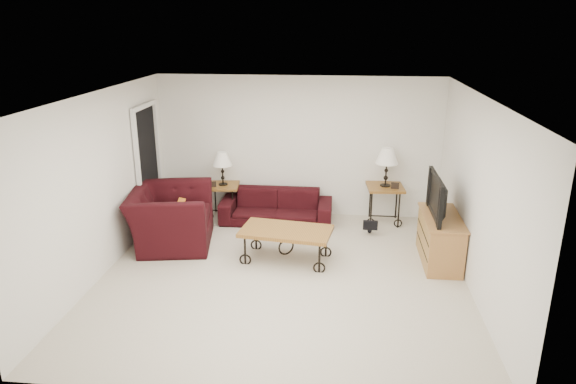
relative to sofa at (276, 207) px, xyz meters
The scene contains 20 objects.
ground 2.07m from the sofa, 80.28° to the right, with size 5.00×5.00×0.00m, color beige.
wall_back 1.13m from the sofa, 54.20° to the left, with size 5.00×0.02×2.50m, color white.
wall_front 4.64m from the sofa, 85.62° to the right, with size 5.00×0.02×2.50m, color white.
wall_left 3.11m from the sofa, 136.84° to the right, with size 0.02×5.00×2.50m, color white.
wall_right 3.62m from the sofa, 35.36° to the right, with size 0.02×5.00×2.50m, color white.
ceiling 3.02m from the sofa, 80.28° to the right, with size 5.00×5.00×0.00m, color white.
doorway 2.28m from the sofa, behind, with size 0.08×0.94×2.04m, color black.
sofa is the anchor object (origin of this frame).
side_table_left 1.00m from the sofa, 169.59° to the left, with size 0.55×0.55×0.60m, color #8C5F23.
side_table_right 1.89m from the sofa, ahead, with size 0.61×0.61×0.67m, color #8C5F23.
lamp_left 1.17m from the sofa, 169.59° to the left, with size 0.34×0.34×0.60m, color black, non-canonical shape.
lamp_right 2.02m from the sofa, ahead, with size 0.38×0.38×0.67m, color black, non-canonical shape.
photo_frame_left 1.19m from the sofa, behind, with size 0.12×0.02×0.10m, color black.
photo_frame_right 2.08m from the sofa, ahead, with size 0.13×0.02×0.11m, color black.
coffee_table 1.56m from the sofa, 77.39° to the right, with size 1.31×0.71×0.49m, color #8C5F23.
armchair 1.89m from the sofa, 144.21° to the right, with size 1.37×1.20×0.89m, color black.
throw_pillow 1.81m from the sofa, 140.11° to the right, with size 0.40×0.11×0.40m, color #B25116.
tv_stand 2.90m from the sofa, 27.14° to the right, with size 0.49×1.18×0.71m, color #A25E3C.
television 2.97m from the sofa, 27.32° to the right, with size 1.06×0.14×0.61m, color black.
backpack 1.66m from the sofa, 12.35° to the right, with size 0.36×0.28×0.47m, color black.
Camera 1 is at (0.76, -6.43, 3.38)m, focal length 32.25 mm.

